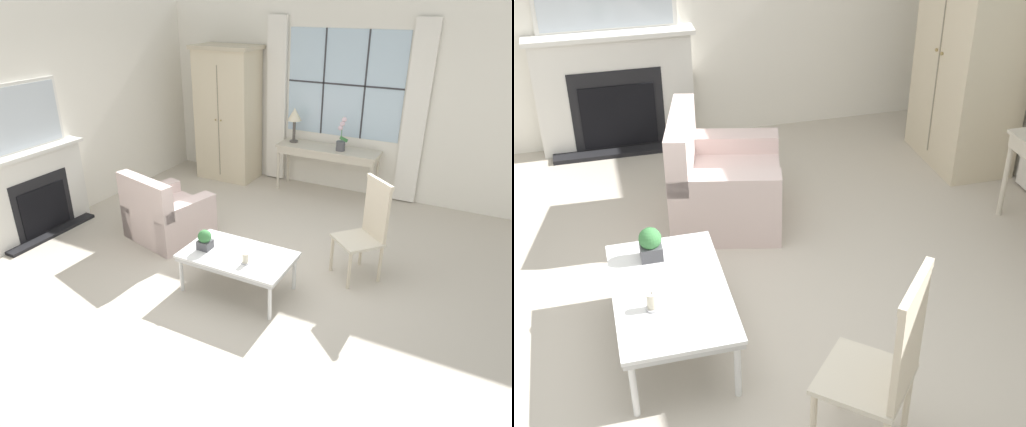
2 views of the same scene
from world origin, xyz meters
The scene contains 8 objects.
ground_plane centered at (0.00, 0.00, 0.00)m, with size 14.00×14.00×0.00m, color #BCB2A3.
fireplace centered at (-2.91, -0.34, 0.65)m, with size 0.34×1.51×1.93m.
armoire centered at (-1.83, 2.65, 1.09)m, with size 1.04×0.66×2.17m.
armchair_upholstered centered at (-1.36, 0.33, 0.29)m, with size 1.07×1.02×0.89m.
side_chair_wooden centered at (1.12, 0.64, 0.61)m, with size 0.62×0.62×1.12m.
coffee_table centered at (0.04, -0.27, 0.39)m, with size 1.13×0.68×0.44m.
potted_plant_small centered at (-0.32, -0.34, 0.54)m, with size 0.14×0.14×0.22m.
pillar_candle centered at (0.20, -0.40, 0.49)m, with size 0.09×0.09×0.12m.
Camera 2 is at (3.46, -0.58, 3.03)m, focal length 50.00 mm.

